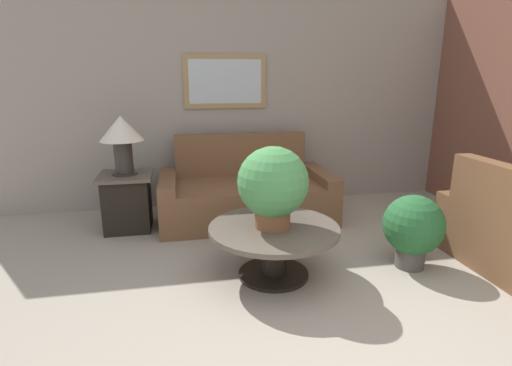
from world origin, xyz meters
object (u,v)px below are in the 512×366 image
(potted_plant_floor, at_px, (413,227))
(couch_main, at_px, (246,194))
(side_table, at_px, (128,201))
(coffee_table, at_px, (274,240))
(table_lamp, at_px, (122,134))
(potted_plant_on_table, at_px, (273,185))

(potted_plant_floor, bearing_deg, couch_main, 129.01)
(side_table, bearing_deg, coffee_table, -45.69)
(couch_main, xyz_separation_m, table_lamp, (-1.30, -0.08, 0.74))
(side_table, height_order, table_lamp, table_lamp)
(side_table, bearing_deg, couch_main, 3.66)
(table_lamp, xyz_separation_m, potted_plant_on_table, (1.28, -1.33, -0.24))
(coffee_table, bearing_deg, table_lamp, 134.31)
(coffee_table, relative_size, side_table, 1.75)
(side_table, distance_m, potted_plant_floor, 2.85)
(potted_plant_on_table, bearing_deg, table_lamp, 133.90)
(potted_plant_floor, bearing_deg, table_lamp, 150.80)
(coffee_table, bearing_deg, potted_plant_floor, -3.24)
(coffee_table, height_order, potted_plant_floor, potted_plant_floor)
(coffee_table, distance_m, potted_plant_on_table, 0.47)
(table_lamp, bearing_deg, coffee_table, -45.69)
(potted_plant_floor, bearing_deg, potted_plant_on_table, 177.00)
(potted_plant_on_table, bearing_deg, side_table, 133.90)
(side_table, xyz_separation_m, table_lamp, (0.00, 0.00, 0.71))
(couch_main, bearing_deg, potted_plant_on_table, -90.72)
(side_table, distance_m, potted_plant_on_table, 1.90)
(coffee_table, relative_size, potted_plant_floor, 1.64)
(coffee_table, bearing_deg, couch_main, 89.86)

